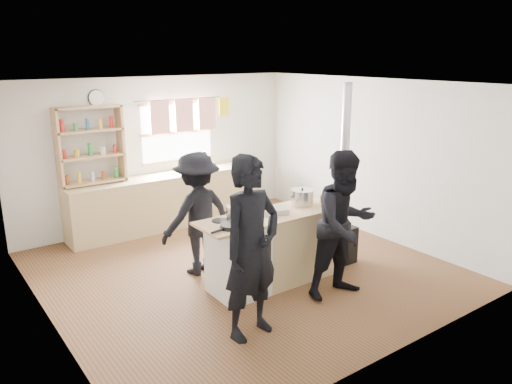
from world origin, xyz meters
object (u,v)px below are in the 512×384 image
Objects in this scene: person_near_right at (345,225)px; bread_board at (329,201)px; person_far at (197,214)px; roast_tray at (273,210)px; stockpot_stove at (234,212)px; flue_heater at (342,218)px; stockpot_counter at (302,197)px; person_near_left at (251,248)px; thermos at (205,161)px; cooking_island at (277,247)px; skillet_greens at (231,226)px.

bread_board is at bearing 65.64° from person_near_right.
person_near_right reaches higher than person_far.
roast_tray is 0.91m from person_near_right.
stockpot_stove is 0.08× the size of flue_heater.
flue_heater is at bearing 146.11° from person_far.
person_far is at bearing 153.84° from flue_heater.
person_far is (-1.15, 0.77, -0.21)m from stockpot_counter.
person_near_left is (-1.47, -0.92, -0.07)m from stockpot_counter.
thermos is 0.15× the size of cooking_island.
person_far is (0.11, 0.99, -0.14)m from skillet_greens.
bread_board is 0.74m from person_near_right.
person_near_left is at bearing 71.47° from person_far.
person_far is at bearing -122.80° from thermos.
thermos is at bearing 66.96° from stockpot_stove.
flue_heater reaches higher than stockpot_stove.
thermos reaches higher than skillet_greens.
stockpot_counter is 0.93× the size of bread_board.
skillet_greens is at bearing -176.73° from flue_heater.
person_near_left is at bearing -148.09° from stockpot_counter.
stockpot_stove is at bearing 141.63° from person_near_right.
cooking_island is at bearing 178.54° from flue_heater.
thermos is 3.53m from person_near_right.
skillet_greens is at bearing 75.80° from person_far.
bread_board is (1.32, -0.27, -0.02)m from stockpot_stove.
person_near_right reaches higher than skillet_greens.
skillet_greens is at bearing 65.62° from person_near_left.
flue_heater is (1.67, -0.18, -0.36)m from stockpot_stove.
person_far is at bearing 71.57° from person_near_left.
person_near_left reaches higher than stockpot_stove.
cooking_island is 0.50m from roast_tray.
person_far is at bearing 146.35° from stockpot_counter.
person_near_right is (0.43, -0.76, 0.43)m from cooking_island.
skillet_greens is 0.16× the size of person_near_left.
person_near_right is (-0.06, -0.84, -0.14)m from stockpot_counter.
stockpot_counter is 0.12× the size of flue_heater.
stockpot_counter reaches higher than bread_board.
thermos is 0.12× the size of flue_heater.
roast_tray is 1.24× the size of stockpot_counter.
cooking_island is at bearing -170.12° from stockpot_counter.
thermos is 2.89m from bread_board.
person_near_left reaches higher than person_near_right.
flue_heater is 1.52× the size of person_far.
person_near_left is at bearing -106.75° from skillet_greens.
stockpot_stove is 1.08m from person_near_left.
person_far reaches higher than stockpot_stove.
stockpot_stove is 0.68× the size of stockpot_counter.
flue_heater reaches higher than stockpot_counter.
stockpot_counter is 0.16× the size of person_near_left.
roast_tray is 1.28m from person_near_left.
flue_heater is at bearing -78.83° from thermos.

